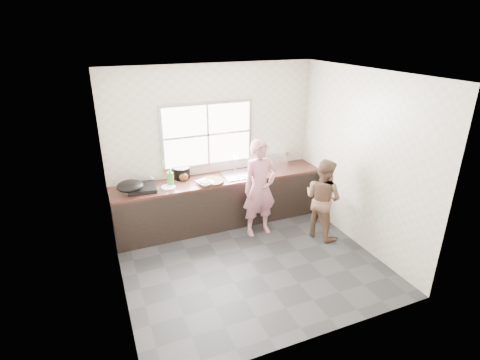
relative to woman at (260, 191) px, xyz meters
name	(u,v)px	position (x,y,z in m)	size (l,w,h in m)	color
floor	(251,262)	(-0.48, -0.74, -0.76)	(3.60, 3.20, 0.01)	#2B2B2E
ceiling	(253,73)	(-0.48, -0.74, 1.95)	(3.60, 3.20, 0.01)	silver
wall_back	(213,145)	(-0.48, 0.87, 0.59)	(3.60, 0.01, 2.70)	beige
wall_left	(111,200)	(-2.29, -0.74, 0.59)	(0.01, 3.20, 2.70)	beige
wall_right	(360,160)	(1.32, -0.74, 0.59)	(0.01, 3.20, 2.70)	beige
wall_front	(319,234)	(-0.48, -2.34, 0.59)	(3.60, 0.01, 2.70)	beige
cabinet	(221,202)	(-0.48, 0.55, -0.35)	(3.60, 0.62, 0.82)	black
countertop	(220,179)	(-0.48, 0.55, 0.08)	(3.60, 0.64, 0.04)	#3C1E18
sink	(239,175)	(-0.13, 0.55, 0.11)	(0.55, 0.45, 0.02)	silver
faucet	(235,163)	(-0.13, 0.75, 0.25)	(0.02, 0.02, 0.30)	silver
window_frame	(208,134)	(-0.58, 0.85, 0.79)	(1.60, 0.05, 1.10)	#9EA0A5
window_glazing	(208,135)	(-0.58, 0.83, 0.79)	(1.50, 0.01, 1.00)	white
woman	(260,191)	(0.00, 0.00, 0.00)	(0.55, 0.36, 1.51)	#B66D7D
person_side	(323,199)	(0.90, -0.47, -0.09)	(0.65, 0.51, 1.34)	brown
cutting_board	(212,181)	(-0.68, 0.42, 0.13)	(0.41, 0.41, 0.04)	#2F2012
cleaver	(202,180)	(-0.83, 0.47, 0.15)	(0.19, 0.10, 0.01)	#AAACB1
bowl_mince	(206,184)	(-0.80, 0.34, 0.13)	(0.23, 0.23, 0.06)	silver
bowl_crabs	(259,168)	(0.29, 0.65, 0.14)	(0.21, 0.21, 0.07)	white
bowl_held	(256,175)	(0.10, 0.36, 0.13)	(0.18, 0.18, 0.06)	white
black_pot	(182,173)	(-1.08, 0.78, 0.20)	(0.27, 0.27, 0.20)	black
plate_food	(168,187)	(-1.38, 0.48, 0.11)	(0.23, 0.23, 0.02)	silver
bottle_green	(170,177)	(-1.32, 0.57, 0.25)	(0.12, 0.12, 0.30)	green
bottle_brown_tall	(171,179)	(-1.31, 0.60, 0.20)	(0.08, 0.09, 0.19)	#4F1F13
bottle_brown_short	(183,175)	(-1.08, 0.68, 0.19)	(0.14, 0.14, 0.18)	#483112
glass_jar	(152,180)	(-1.58, 0.78, 0.15)	(0.07, 0.07, 0.10)	silver
burner	(142,188)	(-1.77, 0.56, 0.14)	(0.43, 0.43, 0.07)	black
wok	(130,186)	(-1.96, 0.45, 0.24)	(0.40, 0.40, 0.15)	black
dish_rack	(277,157)	(0.72, 0.78, 0.24)	(0.36, 0.25, 0.27)	white
pot_lid_left	(132,187)	(-1.91, 0.71, 0.11)	(0.27, 0.27, 0.01)	silver
pot_lid_right	(152,189)	(-1.63, 0.51, 0.11)	(0.25, 0.25, 0.01)	#AAADB0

